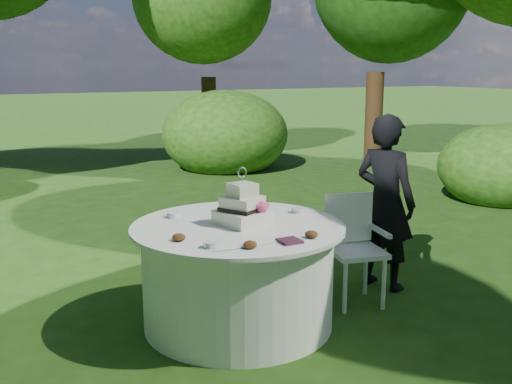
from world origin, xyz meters
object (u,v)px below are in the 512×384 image
(guest, at_px, (385,202))
(chair, at_px, (353,240))
(napkins, at_px, (290,241))
(cake, at_px, (243,209))
(table, at_px, (238,275))

(guest, distance_m, chair, 0.51)
(napkins, bearing_deg, cake, 96.70)
(cake, bearing_deg, chair, -1.22)
(chair, bearing_deg, table, 179.17)
(cake, height_order, chair, cake)
(table, relative_size, cake, 3.64)
(table, xyz_separation_m, chair, (1.03, -0.01, 0.13))
(chair, bearing_deg, napkins, -149.86)
(cake, distance_m, chair, 1.05)
(guest, height_order, table, guest)
(guest, height_order, chair, guest)
(guest, height_order, cake, guest)
(napkins, bearing_deg, guest, 26.48)
(cake, relative_size, chair, 0.49)
(guest, xyz_separation_m, chair, (-0.43, -0.14, -0.24))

